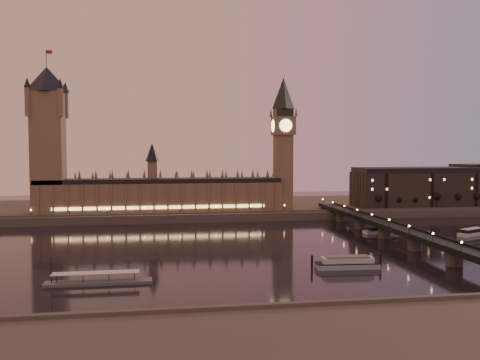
% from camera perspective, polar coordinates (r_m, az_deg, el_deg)
% --- Properties ---
extents(ground, '(700.00, 700.00, 0.00)m').
position_cam_1_polar(ground, '(290.39, -0.16, -7.33)').
color(ground, black).
rests_on(ground, ground).
extents(far_embankment, '(560.00, 130.00, 6.00)m').
position_cam_1_polar(far_embankment, '(455.80, 0.34, -2.98)').
color(far_embankment, '#423D35').
rests_on(far_embankment, ground).
extents(palace_of_westminster, '(180.00, 26.62, 52.00)m').
position_cam_1_polar(palace_of_westminster, '(404.08, -8.48, -1.19)').
color(palace_of_westminster, brown).
rests_on(palace_of_westminster, ground).
extents(victoria_tower, '(31.68, 31.68, 118.00)m').
position_cam_1_polar(victoria_tower, '(409.92, -19.81, 4.88)').
color(victoria_tower, brown).
rests_on(victoria_tower, ground).
extents(big_ben, '(17.68, 17.68, 104.00)m').
position_cam_1_polar(big_ben, '(414.62, 4.63, 4.80)').
color(big_ben, brown).
rests_on(big_ben, ground).
extents(westminster_bridge, '(13.20, 260.00, 15.30)m').
position_cam_1_polar(westminster_bridge, '(316.64, 16.52, -5.55)').
color(westminster_bridge, black).
rests_on(westminster_bridge, ground).
extents(city_block, '(155.00, 45.00, 34.00)m').
position_cam_1_polar(city_block, '(478.08, 20.95, -0.59)').
color(city_block, black).
rests_on(city_block, ground).
extents(bare_tree_0, '(5.33, 5.33, 10.83)m').
position_cam_1_polar(bare_tree_0, '(428.27, 14.43, -2.02)').
color(bare_tree_0, black).
rests_on(bare_tree_0, ground).
extents(bare_tree_1, '(5.33, 5.33, 10.83)m').
position_cam_1_polar(bare_tree_1, '(435.15, 16.44, -1.97)').
color(bare_tree_1, black).
rests_on(bare_tree_1, ground).
extents(bare_tree_2, '(5.33, 5.33, 10.83)m').
position_cam_1_polar(bare_tree_2, '(442.54, 18.38, -1.91)').
color(bare_tree_2, black).
rests_on(bare_tree_2, ground).
extents(bare_tree_3, '(5.33, 5.33, 10.83)m').
position_cam_1_polar(bare_tree_3, '(450.43, 20.25, -1.86)').
color(bare_tree_3, black).
rests_on(bare_tree_3, ground).
extents(bare_tree_4, '(5.33, 5.33, 10.83)m').
position_cam_1_polar(bare_tree_4, '(458.78, 22.06, -1.81)').
color(bare_tree_4, black).
rests_on(bare_tree_4, ground).
extents(bare_tree_5, '(5.33, 5.33, 10.83)m').
position_cam_1_polar(bare_tree_5, '(467.56, 23.80, -1.75)').
color(bare_tree_5, black).
rests_on(bare_tree_5, ground).
extents(cruise_boat_b, '(25.73, 8.84, 4.66)m').
position_cam_1_polar(cruise_boat_b, '(352.38, 14.99, -5.18)').
color(cruise_boat_b, silver).
rests_on(cruise_boat_b, ground).
extents(cruise_boat_c, '(22.94, 15.28, 4.50)m').
position_cam_1_polar(cruise_boat_c, '(361.88, 23.50, -5.14)').
color(cruise_boat_c, silver).
rests_on(cruise_boat_c, ground).
extents(moored_barge, '(32.81, 9.60, 6.02)m').
position_cam_1_polar(moored_barge, '(248.71, 11.36, -8.65)').
color(moored_barge, '#95A6BE').
rests_on(moored_barge, ground).
extents(pontoon_pier, '(42.24, 7.04, 11.26)m').
position_cam_1_polar(pontoon_pier, '(224.65, -14.91, -10.37)').
color(pontoon_pier, '#595B5E').
rests_on(pontoon_pier, ground).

